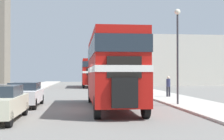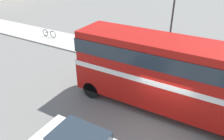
{
  "view_description": "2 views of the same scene",
  "coord_description": "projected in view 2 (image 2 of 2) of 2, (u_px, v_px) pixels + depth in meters",
  "views": [
    {
      "loc": [
        -0.55,
        -17.2,
        1.99
      ],
      "look_at": [
        1.33,
        0.43,
        2.2
      ],
      "focal_mm": 50.0,
      "sensor_mm": 36.0,
      "label": 1
    },
    {
      "loc": [
        -8.6,
        -2.17,
        7.76
      ],
      "look_at": [
        1.33,
        3.53,
        1.57
      ],
      "focal_mm": 35.0,
      "sensor_mm": 36.0,
      "label": 2
    }
  ],
  "objects": [
    {
      "name": "pedestrian_walking",
      "position": [
        103.0,
        39.0,
        19.14
      ],
      "size": [
        0.33,
        0.33,
        1.66
      ],
      "color": "#282833",
      "rests_on": "sidewalk_right"
    },
    {
      "name": "double_decker_bus",
      "position": [
        164.0,
        70.0,
        11.25
      ],
      "size": [
        2.46,
        9.9,
        4.05
      ],
      "color": "#B2140F",
      "rests_on": "ground_plane"
    },
    {
      "name": "ground_plane",
      "position": [
        159.0,
        124.0,
        11.2
      ],
      "size": [
        120.0,
        120.0,
        0.0
      ],
      "primitive_type": "plane",
      "color": "slate"
    },
    {
      "name": "sidewalk_right",
      "position": [
        189.0,
        69.0,
        16.33
      ],
      "size": [
        3.5,
        120.0,
        0.12
      ],
      "color": "#B7B2A8",
      "rests_on": "ground_plane"
    },
    {
      "name": "bicycle_on_pavement",
      "position": [
        49.0,
        33.0,
        22.22
      ],
      "size": [
        0.05,
        1.76,
        0.78
      ],
      "color": "black",
      "rests_on": "sidewalk_right"
    },
    {
      "name": "street_lamp",
      "position": [
        172.0,
        19.0,
        14.14
      ],
      "size": [
        0.36,
        0.36,
        5.86
      ],
      "color": "#38383D",
      "rests_on": "sidewalk_right"
    }
  ]
}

